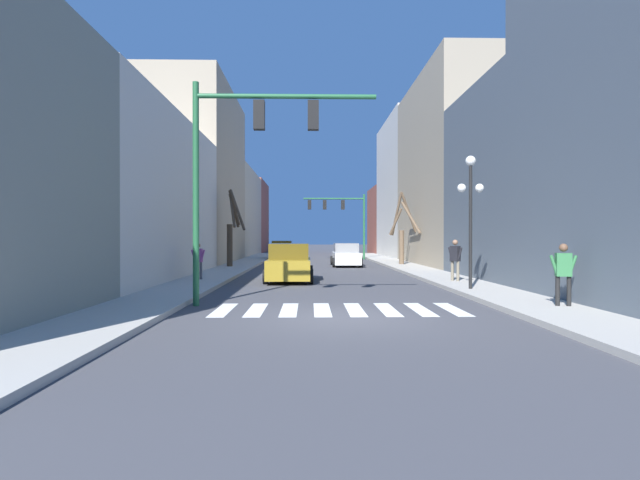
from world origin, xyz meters
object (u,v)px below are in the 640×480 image
object	(u,v)px
car_parked_left_far	(346,255)
street_tree_left_far	(232,228)
pedestrian_on_left_sidewalk	(563,269)
traffic_signal_far	(341,212)
car_parked_left_near	(289,264)
street_lamp_right_corner	(471,195)
car_parked_right_mid	(282,251)
pedestrian_waiting_at_curb	(198,258)
traffic_signal_near	(245,147)
street_tree_left_mid	(403,230)
pedestrian_near_right_corner	(455,256)

from	to	relation	value
car_parked_left_far	street_tree_left_far	distance (m)	8.08
pedestrian_on_left_sidewalk	street_tree_left_far	bearing A→B (deg)	132.91
traffic_signal_far	street_tree_left_far	world-z (taller)	traffic_signal_far
traffic_signal_far	car_parked_left_near	xyz separation A→B (m)	(-3.74, -21.77, -3.47)
car_parked_left_near	street_tree_left_far	size ratio (longest dim) A/B	0.91
street_lamp_right_corner	car_parked_left_near	size ratio (longest dim) A/B	1.07
car_parked_right_mid	pedestrian_waiting_at_curb	xyz separation A→B (m)	(-2.49, -22.01, 0.31)
car_parked_left_far	traffic_signal_near	bearing A→B (deg)	167.49
car_parked_left_far	pedestrian_waiting_at_curb	distance (m)	14.37
car_parked_right_mid	street_tree_left_far	distance (m)	12.84
traffic_signal_far	pedestrian_waiting_at_curb	bearing A→B (deg)	-109.00
traffic_signal_far	traffic_signal_near	bearing A→B (deg)	-98.99
traffic_signal_far	pedestrian_waiting_at_curb	size ratio (longest dim) A/B	3.67
pedestrian_on_left_sidewalk	car_parked_left_far	bearing A→B (deg)	111.85
car_parked_left_near	car_parked_right_mid	distance (m)	21.43
car_parked_left_near	street_tree_left_mid	size ratio (longest dim) A/B	0.89
traffic_signal_near	pedestrian_near_right_corner	xyz separation A→B (m)	(8.01, 6.36, -3.44)
pedestrian_waiting_at_curb	traffic_signal_near	bearing A→B (deg)	-51.93
traffic_signal_far	car_parked_left_far	world-z (taller)	traffic_signal_far
car_parked_left_far	street_tree_left_far	xyz separation A→B (m)	(-7.36, -2.80, 1.80)
car_parked_left_near	street_tree_left_far	distance (m)	9.90
pedestrian_waiting_at_curb	street_tree_left_far	world-z (taller)	street_tree_left_far
pedestrian_on_left_sidewalk	traffic_signal_far	bearing A→B (deg)	107.55
traffic_signal_far	car_parked_left_far	bearing A→B (deg)	-91.93
street_tree_left_mid	car_parked_right_mid	bearing A→B (deg)	131.39
pedestrian_near_right_corner	traffic_signal_near	bearing A→B (deg)	94.24
car_parked_left_near	car_parked_right_mid	size ratio (longest dim) A/B	0.92
street_lamp_right_corner	pedestrian_waiting_at_curb	size ratio (longest dim) A/B	3.00
street_tree_left_far	pedestrian_on_left_sidewalk	bearing A→B (deg)	-57.39
pedestrian_near_right_corner	street_tree_left_far	xyz separation A→B (m)	(-11.00, 10.53, 1.36)
car_parked_left_near	pedestrian_waiting_at_curb	size ratio (longest dim) A/B	2.80
car_parked_left_near	pedestrian_waiting_at_curb	world-z (taller)	pedestrian_waiting_at_curb
street_lamp_right_corner	car_parked_left_near	distance (m)	8.66
car_parked_right_mid	pedestrian_near_right_corner	xyz separation A→B (m)	(8.52, -23.01, 0.40)
traffic_signal_near	pedestrian_near_right_corner	world-z (taller)	traffic_signal_near
traffic_signal_near	street_lamp_right_corner	size ratio (longest dim) A/B	1.37
car_parked_left_near	car_parked_left_far	distance (m)	12.19
street_tree_left_far	traffic_signal_far	bearing A→B (deg)	59.10
traffic_signal_far	car_parked_left_far	size ratio (longest dim) A/B	1.19
traffic_signal_near	pedestrian_near_right_corner	size ratio (longest dim) A/B	3.73
car_parked_right_mid	street_lamp_right_corner	bearing A→B (deg)	-162.79
car_parked_left_far	car_parked_left_near	bearing A→B (deg)	163.77
street_lamp_right_corner	car_parked_left_near	bearing A→B (deg)	143.89
street_lamp_right_corner	car_parked_left_near	world-z (taller)	street_lamp_right_corner
car_parked_left_far	car_parked_right_mid	distance (m)	10.84
car_parked_left_far	street_tree_left_mid	bearing A→B (deg)	-94.10
street_lamp_right_corner	car_parked_left_far	bearing A→B (deg)	101.08
street_tree_left_far	traffic_signal_near	bearing A→B (deg)	-79.96
pedestrian_near_right_corner	traffic_signal_far	bearing A→B (deg)	-26.20
traffic_signal_far	car_parked_left_far	xyz separation A→B (m)	(-0.34, -10.07, -3.52)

